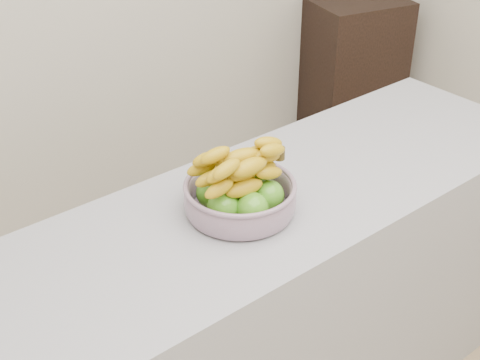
# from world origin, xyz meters

# --- Properties ---
(counter) EXTENTS (2.00, 0.60, 0.90)m
(counter) POSITION_xyz_m (0.00, 0.63, 0.45)
(counter) COLOR #A5A4AD
(counter) RESTS_ON ground
(cabinet) EXTENTS (0.57, 0.50, 0.89)m
(cabinet) POSITION_xyz_m (1.65, 1.78, 0.44)
(cabinet) COLOR black
(cabinet) RESTS_ON ground
(fruit_bowl) EXTENTS (0.30, 0.30, 0.19)m
(fruit_bowl) POSITION_xyz_m (-0.10, 0.63, 0.96)
(fruit_bowl) COLOR #A9B5CA
(fruit_bowl) RESTS_ON counter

